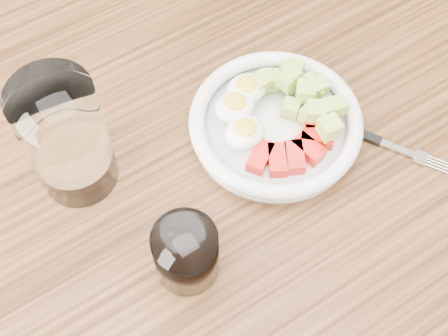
# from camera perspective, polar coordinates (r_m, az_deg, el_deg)

# --- Properties ---
(dining_table) EXTENTS (1.50, 0.90, 0.77)m
(dining_table) POSITION_cam_1_polar(r_m,az_deg,el_deg) (0.86, 0.92, -4.43)
(dining_table) COLOR brown
(dining_table) RESTS_ON ground
(bowl) EXTENTS (0.22, 0.22, 0.06)m
(bowl) POSITION_cam_1_polar(r_m,az_deg,el_deg) (0.79, 4.72, 4.36)
(bowl) COLOR white
(bowl) RESTS_ON dining_table
(fork) EXTENTS (0.10, 0.15, 0.01)m
(fork) POSITION_cam_1_polar(r_m,az_deg,el_deg) (0.82, 13.00, 2.78)
(fork) COLOR black
(fork) RESTS_ON dining_table
(water_glass) EXTENTS (0.09, 0.09, 0.17)m
(water_glass) POSITION_cam_1_polar(r_m,az_deg,el_deg) (0.72, -14.24, 2.64)
(water_glass) COLOR white
(water_glass) RESTS_ON dining_table
(coffee_glass) EXTENTS (0.07, 0.07, 0.08)m
(coffee_glass) POSITION_cam_1_polar(r_m,az_deg,el_deg) (0.69, -3.48, -7.82)
(coffee_glass) COLOR white
(coffee_glass) RESTS_ON dining_table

